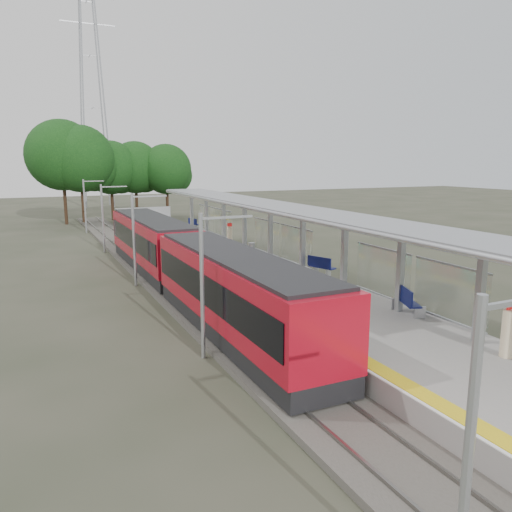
{
  "coord_description": "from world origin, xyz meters",
  "views": [
    {
      "loc": [
        -11.96,
        -9.7,
        7.22
      ],
      "look_at": [
        -1.08,
        13.54,
        2.3
      ],
      "focal_mm": 35.0,
      "sensor_mm": 36.0,
      "label": 1
    }
  ],
  "objects_px": {
    "bench_near": "(407,300)",
    "info_pillar_near": "(508,333)",
    "train": "(184,261)",
    "info_pillar_far": "(230,236)",
    "bench_mid": "(321,266)",
    "bench_far": "(194,223)",
    "litter_bin": "(252,249)"
  },
  "relations": [
    {
      "from": "bench_far",
      "to": "info_pillar_near",
      "type": "bearing_deg",
      "value": -106.28
    },
    {
      "from": "bench_near",
      "to": "info_pillar_near",
      "type": "relative_size",
      "value": 0.96
    },
    {
      "from": "bench_far",
      "to": "info_pillar_near",
      "type": "relative_size",
      "value": 0.78
    },
    {
      "from": "info_pillar_near",
      "to": "train",
      "type": "bearing_deg",
      "value": 104.58
    },
    {
      "from": "bench_mid",
      "to": "litter_bin",
      "type": "bearing_deg",
      "value": 77.59
    },
    {
      "from": "info_pillar_far",
      "to": "info_pillar_near",
      "type": "bearing_deg",
      "value": -81.78
    },
    {
      "from": "info_pillar_near",
      "to": "info_pillar_far",
      "type": "relative_size",
      "value": 1.08
    },
    {
      "from": "bench_mid",
      "to": "bench_far",
      "type": "xyz_separation_m",
      "value": [
        -0.28,
        21.5,
        -0.06
      ]
    },
    {
      "from": "train",
      "to": "litter_bin",
      "type": "relative_size",
      "value": 30.46
    },
    {
      "from": "bench_near",
      "to": "info_pillar_near",
      "type": "bearing_deg",
      "value": -70.69
    },
    {
      "from": "bench_mid",
      "to": "info_pillar_near",
      "type": "bearing_deg",
      "value": -115.55
    },
    {
      "from": "train",
      "to": "litter_bin",
      "type": "height_order",
      "value": "train"
    },
    {
      "from": "train",
      "to": "info_pillar_far",
      "type": "bearing_deg",
      "value": 55.31
    },
    {
      "from": "bench_mid",
      "to": "info_pillar_far",
      "type": "relative_size",
      "value": 0.94
    },
    {
      "from": "bench_far",
      "to": "info_pillar_far",
      "type": "bearing_deg",
      "value": -108.73
    },
    {
      "from": "train",
      "to": "info_pillar_near",
      "type": "xyz_separation_m",
      "value": [
        6.28,
        -14.47,
        -0.25
      ]
    },
    {
      "from": "bench_far",
      "to": "info_pillar_near",
      "type": "distance_m",
      "value": 33.9
    },
    {
      "from": "litter_bin",
      "to": "train",
      "type": "bearing_deg",
      "value": -142.28
    },
    {
      "from": "bench_mid",
      "to": "bench_near",
      "type": "bearing_deg",
      "value": -116.56
    },
    {
      "from": "train",
      "to": "info_pillar_far",
      "type": "distance_m",
      "value": 10.92
    },
    {
      "from": "info_pillar_near",
      "to": "litter_bin",
      "type": "bearing_deg",
      "value": 81.95
    },
    {
      "from": "bench_near",
      "to": "info_pillar_near",
      "type": "xyz_separation_m",
      "value": [
        -0.19,
        -4.88,
        0.19
      ]
    },
    {
      "from": "bench_far",
      "to": "litter_bin",
      "type": "relative_size",
      "value": 1.6
    },
    {
      "from": "train",
      "to": "info_pillar_far",
      "type": "relative_size",
      "value": 16.12
    },
    {
      "from": "bench_near",
      "to": "bench_far",
      "type": "relative_size",
      "value": 1.23
    },
    {
      "from": "bench_far",
      "to": "info_pillar_near",
      "type": "xyz_separation_m",
      "value": [
        -0.55,
        -33.89,
        0.3
      ]
    },
    {
      "from": "bench_mid",
      "to": "litter_bin",
      "type": "distance_m",
      "value": 6.82
    },
    {
      "from": "bench_near",
      "to": "bench_far",
      "type": "xyz_separation_m",
      "value": [
        0.35,
        29.01,
        -0.11
      ]
    },
    {
      "from": "info_pillar_far",
      "to": "bench_far",
      "type": "bearing_deg",
      "value": 94.68
    },
    {
      "from": "bench_near",
      "to": "litter_bin",
      "type": "xyz_separation_m",
      "value": [
        -0.47,
        14.24,
        -0.16
      ]
    },
    {
      "from": "bench_near",
      "to": "bench_far",
      "type": "bearing_deg",
      "value": 110.89
    },
    {
      "from": "bench_near",
      "to": "info_pillar_far",
      "type": "xyz_separation_m",
      "value": [
        -0.26,
        18.56,
        0.13
      ]
    }
  ]
}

